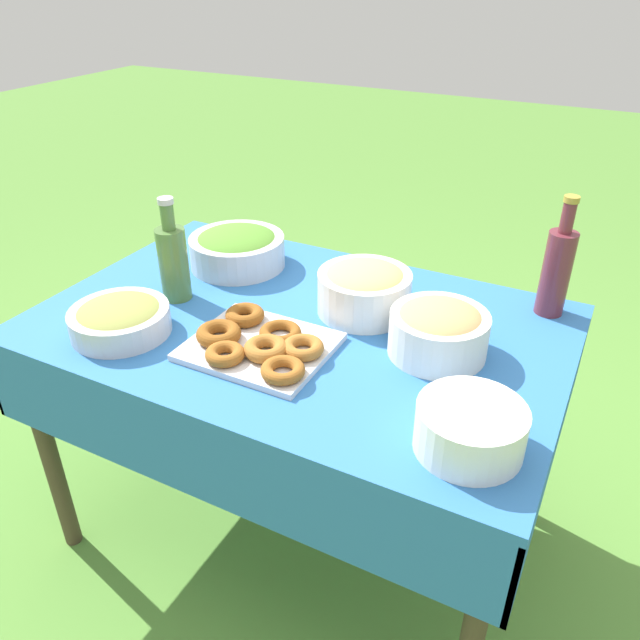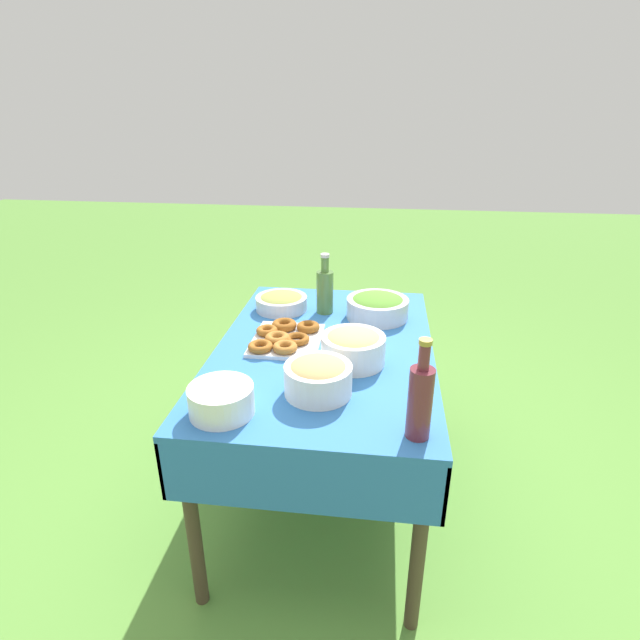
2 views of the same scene
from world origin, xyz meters
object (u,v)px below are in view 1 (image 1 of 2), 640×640
salad_bowl (237,248)px  donut_platter (259,344)px  pasta_bowl (364,288)px  bread_bowl (439,329)px  wine_bottle (557,269)px  olive_bowl (120,318)px  plate_stack (470,429)px  olive_oil_bottle (173,260)px

salad_bowl → donut_platter: bearing=-50.3°
pasta_bowl → bread_bowl: bearing=-23.7°
wine_bottle → olive_bowl: bearing=-147.3°
olive_bowl → pasta_bowl: bearing=37.2°
wine_bottle → bread_bowl: size_ratio=1.38×
salad_bowl → bread_bowl: (0.69, -0.19, 0.01)m
pasta_bowl → bread_bowl: pasta_bowl is taller
donut_platter → bread_bowl: bread_bowl is taller
pasta_bowl → donut_platter: 0.33m
plate_stack → donut_platter: bearing=169.2°
bread_bowl → olive_bowl: 0.78m
salad_bowl → bread_bowl: bread_bowl is taller
olive_bowl → wine_bottle: bearing=32.7°
pasta_bowl → salad_bowl: bearing=169.6°
pasta_bowl → donut_platter: (-0.14, -0.29, -0.05)m
donut_platter → pasta_bowl: bearing=63.9°
plate_stack → wine_bottle: 0.62m
donut_platter → plate_stack: bearing=-10.8°
bread_bowl → olive_oil_bottle: bearing=-175.1°
pasta_bowl → donut_platter: size_ratio=0.69×
olive_oil_bottle → olive_bowl: bearing=-92.1°
donut_platter → salad_bowl: bearing=129.7°
pasta_bowl → wine_bottle: 0.49m
salad_bowl → wine_bottle: (0.89, 0.14, 0.07)m
salad_bowl → plate_stack: (0.85, -0.48, -0.01)m
wine_bottle → salad_bowl: bearing=-171.2°
donut_platter → olive_oil_bottle: size_ratio=1.23×
pasta_bowl → olive_oil_bottle: 0.52m
salad_bowl → donut_platter: size_ratio=0.81×
olive_bowl → bread_bowl: bearing=20.5°
salad_bowl → pasta_bowl: size_ratio=1.16×
wine_bottle → plate_stack: bearing=-94.0°
salad_bowl → donut_platter: salad_bowl is taller
plate_stack → olive_oil_bottle: size_ratio=0.73×
olive_bowl → donut_platter: bearing=13.5°
wine_bottle → olive_oil_bottle: bearing=-157.3°
salad_bowl → wine_bottle: bearing=8.8°
olive_oil_bottle → wine_bottle: wine_bottle is taller
pasta_bowl → olive_oil_bottle: bearing=-161.3°
salad_bowl → olive_oil_bottle: bearing=-97.6°
bread_bowl → pasta_bowl: bearing=156.3°
wine_bottle → donut_platter: bearing=-138.5°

